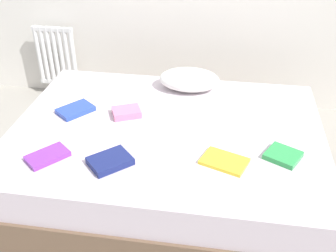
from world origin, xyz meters
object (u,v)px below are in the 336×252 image
at_px(pillow, 189,79).
at_px(bed, 167,159).
at_px(radiator, 56,56).
at_px(textbook_blue, 76,110).
at_px(textbook_purple, 47,156).
at_px(textbook_pink, 127,112).
at_px(textbook_yellow, 224,161).
at_px(textbook_navy, 110,161).
at_px(textbook_green, 283,155).

bearing_deg(pillow, bed, -98.03).
distance_m(radiator, pillow, 1.48).
xyz_separation_m(pillow, textbook_blue, (-0.72, -0.46, -0.06)).
distance_m(textbook_purple, textbook_blue, 0.52).
bearing_deg(textbook_pink, textbook_yellow, -56.80).
bearing_deg(textbook_blue, radiator, 67.36).
xyz_separation_m(radiator, textbook_navy, (0.99, -1.62, 0.11)).
bearing_deg(textbook_pink, pillow, 26.19).
height_order(textbook_purple, textbook_blue, textbook_blue).
height_order(bed, pillow, pillow).
xyz_separation_m(radiator, textbook_purple, (0.63, -1.62, 0.11)).
distance_m(bed, textbook_pink, 0.41).
bearing_deg(textbook_yellow, bed, 160.74).
bearing_deg(textbook_pink, radiator, 106.60).
height_order(textbook_blue, textbook_yellow, textbook_blue).
relative_size(bed, textbook_green, 11.13).
xyz_separation_m(radiator, textbook_yellow, (1.62, -1.51, 0.10)).
bearing_deg(textbook_blue, textbook_green, -64.29).
relative_size(textbook_yellow, textbook_pink, 1.37).
distance_m(radiator, textbook_purple, 1.74).
relative_size(bed, pillow, 4.50).
relative_size(textbook_green, textbook_pink, 0.99).
bearing_deg(textbook_pink, textbook_green, -42.46).
relative_size(pillow, textbook_blue, 1.96).
height_order(bed, textbook_yellow, textbook_yellow).
xyz_separation_m(textbook_yellow, textbook_green, (0.33, 0.10, 0.01)).
bearing_deg(radiator, textbook_yellow, -42.98).
xyz_separation_m(bed, textbook_blue, (-0.64, 0.10, 0.27)).
height_order(textbook_yellow, textbook_pink, textbook_pink).
bearing_deg(textbook_navy, textbook_green, -30.60).
relative_size(radiator, textbook_navy, 2.53).
xyz_separation_m(textbook_green, textbook_navy, (-0.95, -0.21, 0.00)).
distance_m(textbook_blue, textbook_green, 1.37).
bearing_deg(pillow, textbook_pink, -129.20).
xyz_separation_m(textbook_yellow, textbook_pink, (-0.66, 0.42, 0.01)).
distance_m(bed, textbook_blue, 0.70).
bearing_deg(textbook_purple, textbook_pink, 8.57).
relative_size(pillow, textbook_navy, 1.99).
relative_size(textbook_pink, textbook_navy, 0.81).
height_order(textbook_green, textbook_navy, textbook_navy).
distance_m(bed, textbook_green, 0.78).
height_order(pillow, textbook_pink, pillow).
bearing_deg(bed, textbook_pink, 159.25).
bearing_deg(textbook_pink, textbook_blue, 157.38).
xyz_separation_m(textbook_purple, textbook_yellow, (0.99, 0.11, -0.00)).
relative_size(radiator, textbook_pink, 3.12).
relative_size(textbook_purple, textbook_green, 1.27).
xyz_separation_m(pillow, textbook_pink, (-0.37, -0.45, -0.05)).
distance_m(radiator, textbook_green, 2.40).
distance_m(textbook_purple, textbook_yellow, 1.00).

